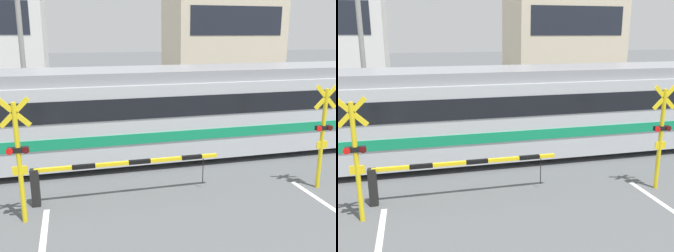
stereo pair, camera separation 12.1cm
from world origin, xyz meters
The scene contains 10 objects.
rail_track_near centered at (0.00, 10.12, 0.04)m, with size 50.00×0.10×0.08m.
rail_track_far centered at (0.00, 11.55, 0.04)m, with size 50.00×0.10×0.08m.
commuter_train centered at (3.57, 10.84, 1.65)m, with size 19.95×2.90×3.08m.
crossing_barrier_near centered at (-2.19, 7.80, 0.76)m, with size 4.92×0.20×0.99m.
crossing_barrier_far centered at (2.19, 13.73, 0.76)m, with size 4.92×0.20×0.99m.
crossing_signal_left centered at (-3.89, 7.01, 1.61)m, with size 0.68×0.15×2.92m.
crossing_signal_right centered at (3.89, 7.01, 1.61)m, with size 0.68×0.15×2.92m.
pedestrian centered at (1.35, 16.90, 1.03)m, with size 0.38×0.23×1.77m.
building_right_of_street centered at (7.74, 23.67, 4.50)m, with size 7.40×5.08×8.99m.
utility_pole_streetside centered at (-4.64, 16.23, 3.96)m, with size 0.22×0.22×7.92m.
Camera 1 is at (-2.68, -1.43, 4.27)m, focal length 40.00 mm.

